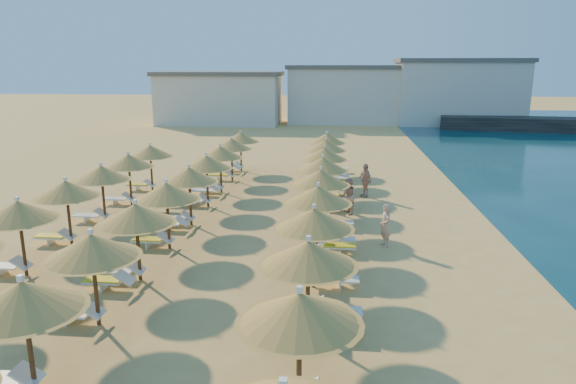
# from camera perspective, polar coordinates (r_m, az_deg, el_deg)

# --- Properties ---
(ground) EXTENTS (220.00, 220.00, 0.00)m
(ground) POSITION_cam_1_polar(r_m,az_deg,el_deg) (21.38, -1.97, -5.93)
(ground) COLOR tan
(ground) RESTS_ON ground
(hotel_blocks) EXTENTS (45.51, 11.40, 8.10)m
(hotel_blocks) POSITION_cam_1_polar(r_m,az_deg,el_deg) (66.85, 6.92, 10.73)
(hotel_blocks) COLOR beige
(hotel_blocks) RESTS_ON ground
(parasol_row_east) EXTENTS (2.72, 31.42, 2.88)m
(parasol_row_east) POSITION_cam_1_polar(r_m,az_deg,el_deg) (21.36, 3.48, 0.60)
(parasol_row_east) COLOR brown
(parasol_row_east) RESTS_ON ground
(parasol_row_west) EXTENTS (2.72, 31.42, 2.88)m
(parasol_row_west) POSITION_cam_1_polar(r_m,az_deg,el_deg) (22.37, -12.06, 0.92)
(parasol_row_west) COLOR brown
(parasol_row_west) RESTS_ON ground
(parasol_row_inland) EXTENTS (2.72, 18.66, 2.88)m
(parasol_row_inland) POSITION_cam_1_polar(r_m,az_deg,el_deg) (23.95, -21.63, 1.09)
(parasol_row_inland) COLOR brown
(parasol_row_inland) RESTS_ON ground
(loungers) EXTENTS (13.24, 29.27, 0.66)m
(loungers) POSITION_cam_1_polar(r_m,az_deg,el_deg) (22.39, -7.94, -4.20)
(loungers) COLOR white
(loungers) RESTS_ON ground
(beachgoer_b) EXTENTS (0.92, 1.05, 1.83)m
(beachgoer_b) POSITION_cam_1_polar(r_m,az_deg,el_deg) (25.66, 6.74, -0.50)
(beachgoer_b) COLOR tan
(beachgoer_b) RESTS_ON ground
(beachgoer_a) EXTENTS (0.62, 0.76, 1.79)m
(beachgoer_a) POSITION_cam_1_polar(r_m,az_deg,el_deg) (21.33, 10.76, -3.68)
(beachgoer_a) COLOR tan
(beachgoer_a) RESTS_ON ground
(beachgoer_c) EXTENTS (0.97, 1.21, 1.93)m
(beachgoer_c) POSITION_cam_1_polar(r_m,az_deg,el_deg) (29.21, 8.55, 1.30)
(beachgoer_c) COLOR tan
(beachgoer_c) RESTS_ON ground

